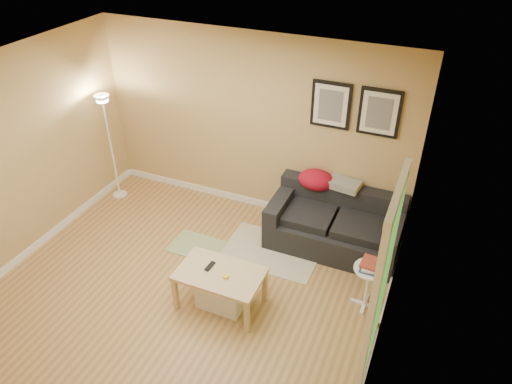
# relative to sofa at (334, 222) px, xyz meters

# --- Properties ---
(floor) EXTENTS (4.50, 4.50, 0.00)m
(floor) POSITION_rel_sofa_xyz_m (-1.38, -1.53, -0.38)
(floor) COLOR #B1874B
(floor) RESTS_ON ground
(ceiling) EXTENTS (4.50, 4.50, 0.00)m
(ceiling) POSITION_rel_sofa_xyz_m (-1.38, -1.53, 2.23)
(ceiling) COLOR white
(ceiling) RESTS_ON wall_back
(wall_back) EXTENTS (4.50, 0.00, 4.50)m
(wall_back) POSITION_rel_sofa_xyz_m (-1.38, 0.47, 0.92)
(wall_back) COLOR tan
(wall_back) RESTS_ON ground
(wall_front) EXTENTS (4.50, 0.00, 4.50)m
(wall_front) POSITION_rel_sofa_xyz_m (-1.38, -3.53, 0.92)
(wall_front) COLOR tan
(wall_front) RESTS_ON ground
(wall_left) EXTENTS (0.00, 4.00, 4.00)m
(wall_left) POSITION_rel_sofa_xyz_m (-3.63, -1.53, 0.92)
(wall_left) COLOR tan
(wall_left) RESTS_ON ground
(wall_right) EXTENTS (0.00, 4.00, 4.00)m
(wall_right) POSITION_rel_sofa_xyz_m (0.87, -1.53, 0.92)
(wall_right) COLOR tan
(wall_right) RESTS_ON ground
(baseboard_back) EXTENTS (4.50, 0.02, 0.10)m
(baseboard_back) POSITION_rel_sofa_xyz_m (-1.38, 0.46, -0.33)
(baseboard_back) COLOR white
(baseboard_back) RESTS_ON ground
(baseboard_left) EXTENTS (0.02, 4.00, 0.10)m
(baseboard_left) POSITION_rel_sofa_xyz_m (-3.62, -1.53, -0.33)
(baseboard_left) COLOR white
(baseboard_left) RESTS_ON ground
(baseboard_right) EXTENTS (0.02, 4.00, 0.10)m
(baseboard_right) POSITION_rel_sofa_xyz_m (0.86, -1.53, -0.33)
(baseboard_right) COLOR white
(baseboard_right) RESTS_ON ground
(sofa) EXTENTS (1.70, 0.90, 0.75)m
(sofa) POSITION_rel_sofa_xyz_m (0.00, 0.00, 0.00)
(sofa) COLOR black
(sofa) RESTS_ON ground
(red_throw) EXTENTS (0.48, 0.36, 0.28)m
(red_throw) POSITION_rel_sofa_xyz_m (-0.37, 0.30, 0.40)
(red_throw) COLOR #AA0F31
(red_throw) RESTS_ON sofa
(plaid_throw) EXTENTS (0.45, 0.32, 0.10)m
(plaid_throw) POSITION_rel_sofa_xyz_m (0.00, 0.32, 0.41)
(plaid_throw) COLOR tan
(plaid_throw) RESTS_ON sofa
(framed_print_left) EXTENTS (0.50, 0.04, 0.60)m
(framed_print_left) POSITION_rel_sofa_xyz_m (-0.30, 0.45, 1.43)
(framed_print_left) COLOR black
(framed_print_left) RESTS_ON wall_back
(framed_print_right) EXTENTS (0.50, 0.04, 0.60)m
(framed_print_right) POSITION_rel_sofa_xyz_m (0.30, 0.45, 1.43)
(framed_print_right) COLOR black
(framed_print_right) RESTS_ON wall_back
(area_rug) EXTENTS (1.25, 0.85, 0.01)m
(area_rug) POSITION_rel_sofa_xyz_m (-0.70, -0.46, -0.37)
(area_rug) COLOR beige
(area_rug) RESTS_ON ground
(green_runner) EXTENTS (0.70, 0.50, 0.01)m
(green_runner) POSITION_rel_sofa_xyz_m (-1.67, -0.76, -0.37)
(green_runner) COLOR #668C4C
(green_runner) RESTS_ON ground
(coffee_table) EXTENTS (1.01, 0.67, 0.48)m
(coffee_table) POSITION_rel_sofa_xyz_m (-0.90, -1.55, -0.13)
(coffee_table) COLOR tan
(coffee_table) RESTS_ON ground
(remote_control) EXTENTS (0.06, 0.16, 0.02)m
(remote_control) POSITION_rel_sofa_xyz_m (-1.04, -1.50, 0.12)
(remote_control) COLOR black
(remote_control) RESTS_ON coffee_table
(tape_roll) EXTENTS (0.07, 0.07, 0.03)m
(tape_roll) POSITION_rel_sofa_xyz_m (-0.80, -1.59, 0.12)
(tape_roll) COLOR yellow
(tape_roll) RESTS_ON coffee_table
(storage_bin) EXTENTS (0.54, 0.40, 0.33)m
(storage_bin) POSITION_rel_sofa_xyz_m (-0.88, -1.54, -0.21)
(storage_bin) COLOR white
(storage_bin) RESTS_ON ground
(side_table) EXTENTS (0.37, 0.37, 0.57)m
(side_table) POSITION_rel_sofa_xyz_m (0.64, -0.91, -0.09)
(side_table) COLOR white
(side_table) RESTS_ON ground
(book_stack) EXTENTS (0.27, 0.31, 0.08)m
(book_stack) POSITION_rel_sofa_xyz_m (0.63, -0.90, 0.23)
(book_stack) COLOR #2E3F8B
(book_stack) RESTS_ON side_table
(floor_lamp) EXTENTS (0.22, 0.22, 1.66)m
(floor_lamp) POSITION_rel_sofa_xyz_m (-3.38, -0.14, 0.41)
(floor_lamp) COLOR white
(floor_lamp) RESTS_ON ground
(doorway) EXTENTS (0.12, 1.01, 2.13)m
(doorway) POSITION_rel_sofa_xyz_m (0.82, -1.68, 0.65)
(doorway) COLOR white
(doorway) RESTS_ON ground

